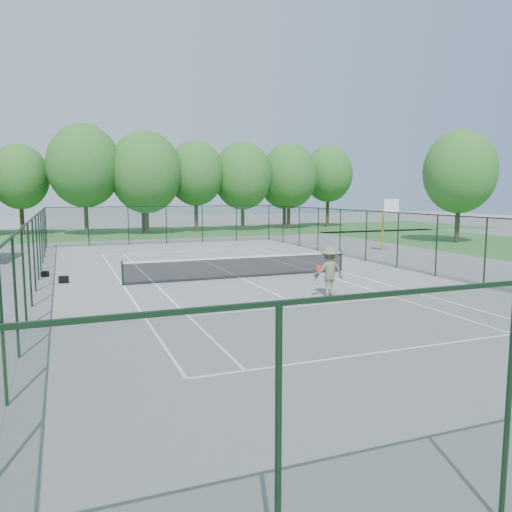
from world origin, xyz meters
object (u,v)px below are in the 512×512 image
Objects in this scene: tennis_net at (241,266)px; sports_bag_a at (45,274)px; tennis_player at (329,271)px; basketball_goal at (387,215)px.

sports_bag_a is (-8.75, 3.81, -0.44)m from tennis_net.
tennis_player is at bearing -21.98° from sports_bag_a.
tennis_net reaches higher than sports_bag_a.
sports_bag_a is at bearing 156.49° from tennis_net.
basketball_goal is 22.20m from sports_bag_a.
basketball_goal is at bearing 46.40° from tennis_player.
tennis_net is 5.10× the size of tennis_player.
basketball_goal is 16.45m from tennis_player.
tennis_player is (1.84, -5.19, 0.41)m from tennis_net.
tennis_player is (-11.29, -11.86, -1.59)m from basketball_goal.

